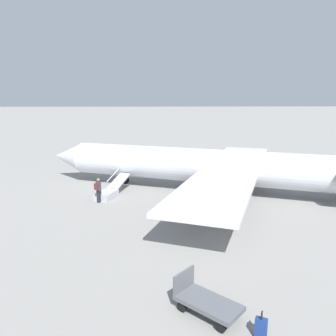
{
  "coord_description": "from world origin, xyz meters",
  "views": [
    {
      "loc": [
        5.07,
        24.33,
        7.1
      ],
      "look_at": [
        3.6,
        -0.61,
        1.84
      ],
      "focal_mm": 35.0,
      "sensor_mm": 36.0,
      "label": 1
    }
  ],
  "objects_px": {
    "airplane_main": "(228,167)",
    "suitcase": "(261,328)",
    "passenger": "(98,189)",
    "luggage_cart": "(205,301)",
    "boarding_stairs": "(109,192)"
  },
  "relations": [
    {
      "from": "passenger",
      "to": "luggage_cart",
      "type": "bearing_deg",
      "value": -133.92
    },
    {
      "from": "passenger",
      "to": "luggage_cart",
      "type": "distance_m",
      "value": 13.61
    },
    {
      "from": "airplane_main",
      "to": "boarding_stairs",
      "type": "xyz_separation_m",
      "value": [
        8.92,
        0.44,
        -1.69
      ]
    },
    {
      "from": "airplane_main",
      "to": "passenger",
      "type": "relative_size",
      "value": 16.48
    },
    {
      "from": "suitcase",
      "to": "passenger",
      "type": "bearing_deg",
      "value": -63.45
    },
    {
      "from": "boarding_stairs",
      "to": "luggage_cart",
      "type": "height_order",
      "value": "boarding_stairs"
    },
    {
      "from": "airplane_main",
      "to": "passenger",
      "type": "distance_m",
      "value": 9.71
    },
    {
      "from": "airplane_main",
      "to": "suitcase",
      "type": "height_order",
      "value": "airplane_main"
    },
    {
      "from": "airplane_main",
      "to": "luggage_cart",
      "type": "relative_size",
      "value": 12.25
    },
    {
      "from": "airplane_main",
      "to": "passenger",
      "type": "bearing_deg",
      "value": 33.15
    },
    {
      "from": "airplane_main",
      "to": "passenger",
      "type": "height_order",
      "value": "airplane_main"
    },
    {
      "from": "boarding_stairs",
      "to": "suitcase",
      "type": "relative_size",
      "value": 4.65
    },
    {
      "from": "suitcase",
      "to": "airplane_main",
      "type": "bearing_deg",
      "value": -99.63
    },
    {
      "from": "passenger",
      "to": "suitcase",
      "type": "xyz_separation_m",
      "value": [
        -6.87,
        13.74,
        -0.67
      ]
    },
    {
      "from": "airplane_main",
      "to": "passenger",
      "type": "xyz_separation_m",
      "value": [
        9.49,
        1.74,
        -1.06
      ]
    }
  ]
}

